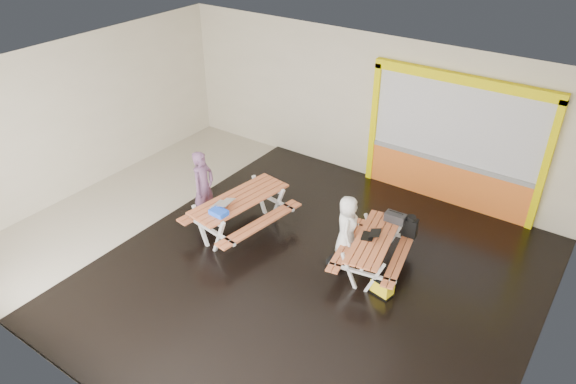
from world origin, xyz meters
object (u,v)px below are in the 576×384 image
Objects in this scene: toolbox at (395,218)px; fluke_bag at (382,287)px; laptop_left at (222,204)px; laptop_right at (370,235)px; blue_pouch at (219,212)px; picnic_table_right at (373,245)px; backpack at (410,227)px; person_left at (204,187)px; dark_case at (337,262)px; person_right at (347,227)px; picnic_table_left at (240,206)px.

toolbox reaches higher than fluke_bag.
laptop_left is 1.03× the size of laptop_right.
laptop_left reaches higher than blue_pouch.
laptop_left is at bearing -173.76° from fluke_bag.
backpack is at bearing 66.33° from picnic_table_right.
fluke_bag is (0.41, -1.27, -0.61)m from toolbox.
laptop_left is 0.97× the size of fluke_bag.
person_left is 1.05m from blue_pouch.
fluke_bag is at bearing -12.82° from dark_case.
person_right is 2.47m from laptop_left.
blue_pouch is 1.02× the size of dark_case.
picnic_table_left is at bearing -157.41° from backpack.
picnic_table_left is at bearing -169.95° from laptop_right.
laptop_right is (-0.08, -0.01, 0.21)m from picnic_table_right.
backpack is at bearing 32.90° from blue_pouch.
laptop_left is 2.92m from laptop_right.
laptop_left reaches higher than toolbox.
fluke_bag is at bearing -141.72° from person_right.
dark_case is 1.10m from fluke_bag.
person_right reaches higher than laptop_right.
laptop_left reaches higher than dark_case.
laptop_right is 0.97m from fluke_bag.
backpack is (3.97, 1.44, -0.23)m from person_left.
person_left is 3.99× the size of toolbox.
backpack is at bearing 95.67° from fluke_bag.
fluke_bag is (1.07, -0.24, 0.10)m from dark_case.
backpack reaches higher than fluke_bag.
backpack is (0.43, 0.82, -0.11)m from laptop_right.
backpack is at bearing 62.27° from laptop_right.
laptop_left is 1.25× the size of blue_pouch.
backpack reaches higher than picnic_table_left.
toolbox is 1.41m from dark_case.
picnic_table_left is at bearing 80.31° from laptop_left.
backpack reaches higher than laptop_right.
picnic_table_right is at bearing -96.43° from toolbox.
person_right is 0.71m from dark_case.
laptop_right is 1.21× the size of blue_pouch.
dark_case is at bearing 4.50° from picnic_table_left.
laptop_left reaches higher than picnic_table_left.
person_left reaches higher than picnic_table_left.
blue_pouch is 3.67m from backpack.
person_left is 4.16m from fluke_bag.
person_left is at bearing -174.21° from dark_case.
picnic_table_right is at bearing 131.28° from fluke_bag.
picnic_table_left is 5.42× the size of fluke_bag.
laptop_left is 1.04× the size of toolbox.
laptop_left is 3.43m from fluke_bag.
person_left is at bearing 76.85° from person_right.
picnic_table_left is at bearing -87.40° from person_left.
backpack is at bearing -72.20° from person_right.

